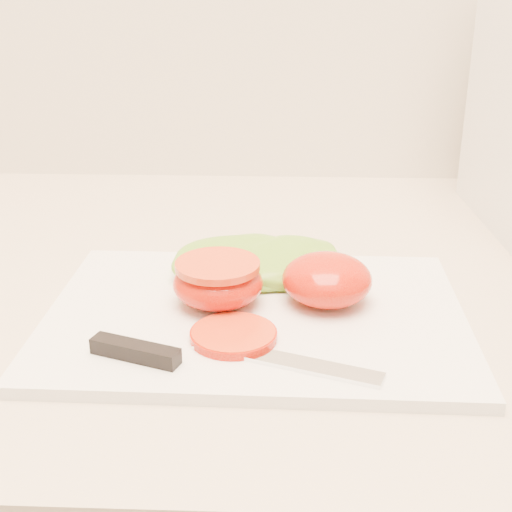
{
  "coord_description": "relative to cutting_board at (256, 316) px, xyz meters",
  "views": [
    {
      "loc": [
        -0.09,
        1.05,
        1.21
      ],
      "look_at": [
        -0.11,
        1.58,
        0.99
      ],
      "focal_mm": 50.0,
      "sensor_mm": 36.0,
      "label": 1
    }
  ],
  "objects": [
    {
      "name": "knife",
      "position": [
        -0.04,
        -0.08,
        0.01
      ],
      "size": [
        0.21,
        0.07,
        0.01
      ],
      "rotation": [
        0.0,
        0.0,
        -0.35
      ],
      "color": "silver",
      "rests_on": "cutting_board"
    },
    {
      "name": "lettuce_leaf_1",
      "position": [
        0.03,
        0.08,
        0.02
      ],
      "size": [
        0.14,
        0.13,
        0.02
      ],
      "primitive_type": "ellipsoid",
      "rotation": [
        0.0,
        0.0,
        0.69
      ],
      "color": "#67A92C",
      "rests_on": "cutting_board"
    },
    {
      "name": "cutting_board",
      "position": [
        0.0,
        0.0,
        0.0
      ],
      "size": [
        0.35,
        0.25,
        0.01
      ],
      "primitive_type": "cube",
      "rotation": [
        0.0,
        0.0,
        -0.01
      ],
      "color": "white",
      "rests_on": "counter"
    },
    {
      "name": "tomato_half_dome",
      "position": [
        0.06,
        0.02,
        0.03
      ],
      "size": [
        0.08,
        0.08,
        0.04
      ],
      "primitive_type": "ellipsoid",
      "color": "red",
      "rests_on": "cutting_board"
    },
    {
      "name": "lettuce_leaf_0",
      "position": [
        -0.01,
        0.07,
        0.02
      ],
      "size": [
        0.15,
        0.12,
        0.02
      ],
      "primitive_type": "ellipsoid",
      "rotation": [
        0.0,
        0.0,
        0.22
      ],
      "color": "#67A92C",
      "rests_on": "cutting_board"
    },
    {
      "name": "tomato_half_cut",
      "position": [
        -0.03,
        0.01,
        0.03
      ],
      "size": [
        0.08,
        0.08,
        0.04
      ],
      "color": "red",
      "rests_on": "cutting_board"
    },
    {
      "name": "tomato_slice_0",
      "position": [
        -0.01,
        -0.05,
        0.01
      ],
      "size": [
        0.06,
        0.06,
        0.01
      ],
      "primitive_type": "cylinder",
      "color": "#E65724",
      "rests_on": "cutting_board"
    }
  ]
}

